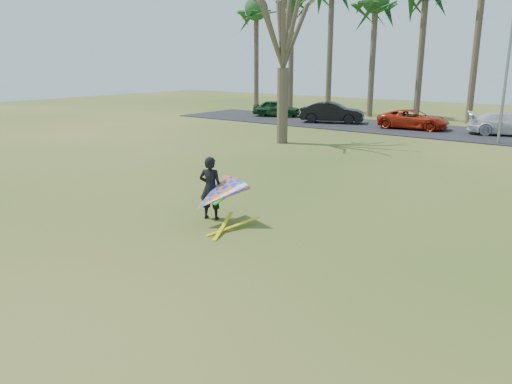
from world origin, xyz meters
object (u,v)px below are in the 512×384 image
Objects in this scene: car_0 at (277,108)px; car_2 at (413,119)px; streetlight at (511,63)px; bare_tree_left at (284,16)px; car_3 at (509,124)px; car_1 at (332,112)px; kite_flyer at (216,194)px.

car_2 is (11.88, -0.75, -0.02)m from car_0.
car_2 is at bearing 153.70° from streetlight.
car_2 is (3.94, 10.08, -6.21)m from bare_tree_left.
car_0 is at bearing 168.07° from streetlight.
car_3 is at bearing 95.90° from streetlight.
bare_tree_left is at bearing 171.16° from car_1.
bare_tree_left is 12.47m from car_2.
car_1 is at bearing 87.09° from car_2.
streetlight reaches higher than car_0.
car_3 is (17.71, -0.05, 0.03)m from car_0.
kite_flyer is at bearing 155.28° from car_3.
kite_flyer is (-3.47, -20.20, -3.60)m from streetlight.
streetlight is at bearing 80.25° from kite_flyer.
streetlight is 13.11m from car_1.
car_0 is 5.91m from car_1.
bare_tree_left is 11.68m from car_1.
car_1 is (-12.29, 2.73, -3.64)m from streetlight.
car_0 is at bearing 121.33° from kite_flyer.
bare_tree_left reaches higher than car_3.
car_0 is (-18.10, 3.83, -3.74)m from streetlight.
car_0 is (-7.94, 10.83, -6.19)m from bare_tree_left.
streetlight is at bearing -122.69° from car_0.
streetlight is 1.65× the size of car_3.
car_1 reaches higher than car_3.
streetlight reaches higher than car_2.
car_1 reaches higher than car_2.
bare_tree_left is at bearing 116.86° from kite_flyer.
car_0 is 17.71m from car_3.
streetlight is 18.87m from car_0.
car_1 is 24.57m from kite_flyer.
car_1 is at bearing 111.04° from kite_flyer.
car_0 is 0.84× the size of car_2.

